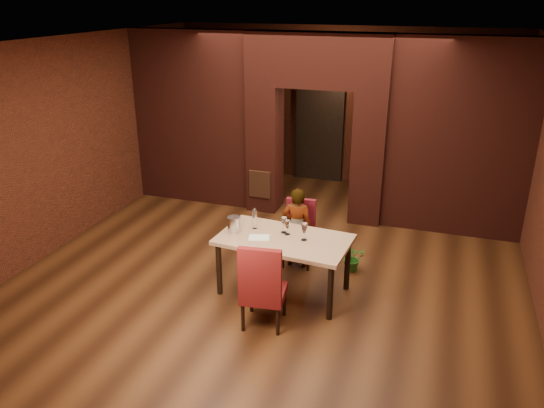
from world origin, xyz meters
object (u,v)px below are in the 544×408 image
at_px(wine_glass_b, 287,228).
at_px(wine_glass_a, 284,225).
at_px(dining_table, 284,265).
at_px(wine_bucket, 234,224).
at_px(chair_near, 264,283).
at_px(potted_plant, 352,258).
at_px(chair_far, 298,234).
at_px(person_seated, 297,228).
at_px(wine_glass_c, 304,232).
at_px(water_bottle, 255,218).

bearing_deg(wine_glass_b, wine_glass_a, 145.90).
distance_m(dining_table, wine_bucket, 0.86).
bearing_deg(chair_near, potted_plant, -121.88).
bearing_deg(wine_bucket, dining_table, 2.33).
bearing_deg(wine_glass_a, chair_near, -86.97).
xyz_separation_m(chair_far, person_seated, (-0.01, -0.05, 0.12)).
bearing_deg(chair_far, wine_glass_a, -96.48).
xyz_separation_m(dining_table, wine_glass_c, (0.27, 0.02, 0.52)).
relative_size(person_seated, potted_plant, 3.10).
xyz_separation_m(chair_near, wine_glass_b, (0.01, 0.90, 0.34)).
bearing_deg(water_bottle, wine_glass_a, -1.03).
bearing_deg(wine_glass_c, chair_near, -108.48).
distance_m(person_seated, wine_bucket, 1.08).
bearing_deg(wine_bucket, wine_glass_a, 16.03).
relative_size(wine_glass_c, wine_bucket, 1.08).
height_order(wine_bucket, potted_plant, wine_bucket).
xyz_separation_m(wine_glass_a, potted_plant, (0.83, 0.73, -0.71)).
bearing_deg(wine_glass_a, chair_far, 88.56).
distance_m(chair_far, wine_bucket, 1.16).
height_order(dining_table, wine_glass_c, wine_glass_c).
relative_size(dining_table, water_bottle, 5.88).
xyz_separation_m(dining_table, potted_plant, (0.77, 0.89, -0.20)).
distance_m(wine_glass_c, wine_bucket, 0.96).
distance_m(wine_glass_c, water_bottle, 0.75).
relative_size(wine_glass_c, potted_plant, 0.59).
xyz_separation_m(dining_table, water_bottle, (-0.47, 0.16, 0.55)).
relative_size(dining_table, wine_glass_c, 7.35).
height_order(chair_near, wine_glass_c, chair_near).
relative_size(dining_table, chair_near, 1.53).
relative_size(chair_far, wine_glass_c, 4.17).
relative_size(wine_glass_b, wine_glass_c, 0.87).
height_order(water_bottle, potted_plant, water_bottle).
xyz_separation_m(wine_glass_b, water_bottle, (-0.48, 0.05, 0.04)).
distance_m(chair_far, potted_plant, 0.86).
bearing_deg(dining_table, chair_far, 96.85).
relative_size(chair_near, potted_plant, 2.84).
height_order(dining_table, wine_bucket, wine_bucket).
bearing_deg(potted_plant, wine_glass_c, -120.26).
relative_size(wine_bucket, potted_plant, 0.55).
bearing_deg(wine_glass_a, person_seated, 89.19).
height_order(wine_glass_c, water_bottle, water_bottle).
bearing_deg(water_bottle, wine_glass_b, -6.00).
distance_m(wine_glass_b, potted_plant, 1.30).
bearing_deg(potted_plant, dining_table, -131.10).
bearing_deg(person_seated, dining_table, 88.98).
height_order(person_seated, water_bottle, person_seated).
distance_m(chair_near, wine_glass_a, 1.01).
bearing_deg(chair_near, wine_glass_b, -97.89).
relative_size(chair_near, wine_glass_c, 4.80).
relative_size(chair_far, chair_near, 0.87).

